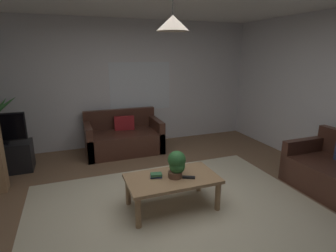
{
  "coord_description": "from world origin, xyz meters",
  "views": [
    {
      "loc": [
        -1.15,
        -2.78,
        1.95
      ],
      "look_at": [
        0.0,
        0.3,
        1.05
      ],
      "focal_mm": 28.57,
      "sensor_mm": 36.0,
      "label": 1
    }
  ],
  "objects": [
    {
      "name": "tv_stand",
      "position": [
        -2.28,
        2.11,
        0.25
      ],
      "size": [
        0.9,
        0.44,
        0.5
      ],
      "primitive_type": "cube",
      "color": "black",
      "rests_on": "ground"
    },
    {
      "name": "floor",
      "position": [
        0.0,
        0.0,
        -0.01
      ],
      "size": [
        5.66,
        5.71,
        0.02
      ],
      "primitive_type": "cube",
      "color": "brown",
      "rests_on": "ground"
    },
    {
      "name": "window_pane",
      "position": [
        0.32,
        2.85,
        1.26
      ],
      "size": [
        1.33,
        0.01,
        1.02
      ],
      "primitive_type": "cube",
      "color": "white"
    },
    {
      "name": "coffee_table",
      "position": [
        -0.01,
        0.11,
        0.36
      ],
      "size": [
        1.16,
        0.65,
        0.42
      ],
      "color": "#A87F56",
      "rests_on": "ground"
    },
    {
      "name": "potted_plant_on_table",
      "position": [
        0.04,
        0.1,
        0.6
      ],
      "size": [
        0.23,
        0.23,
        0.34
      ],
      "color": "brown",
      "rests_on": "coffee_table"
    },
    {
      "name": "wall_back",
      "position": [
        0.0,
        2.89,
        1.31
      ],
      "size": [
        5.78,
        0.06,
        2.63
      ],
      "primitive_type": "cube",
      "color": "silver",
      "rests_on": "ground"
    },
    {
      "name": "pendant_lamp",
      "position": [
        -0.01,
        0.11,
        2.27
      ],
      "size": [
        0.37,
        0.37,
        0.45
      ],
      "color": "black"
    },
    {
      "name": "book_on_table_0",
      "position": [
        -0.2,
        0.18,
        0.44
      ],
      "size": [
        0.16,
        0.12,
        0.02
      ],
      "primitive_type": "cube",
      "rotation": [
        0.0,
        0.0,
        -0.25
      ],
      "color": "#2D4C8C",
      "rests_on": "coffee_table"
    },
    {
      "name": "remote_on_table_0",
      "position": [
        0.17,
        0.01,
        0.44
      ],
      "size": [
        0.17,
        0.12,
        0.02
      ],
      "primitive_type": "cube",
      "rotation": [
        0.0,
        0.0,
        4.24
      ],
      "color": "black",
      "rests_on": "coffee_table"
    },
    {
      "name": "book_on_table_1",
      "position": [
        -0.21,
        0.17,
        0.46
      ],
      "size": [
        0.15,
        0.11,
        0.03
      ],
      "primitive_type": "cube",
      "rotation": [
        0.0,
        0.0,
        -0.16
      ],
      "color": "#387247",
      "rests_on": "coffee_table"
    },
    {
      "name": "couch_under_window",
      "position": [
        -0.19,
        2.37,
        0.27
      ],
      "size": [
        1.48,
        0.85,
        0.82
      ],
      "color": "#47281E",
      "rests_on": "ground"
    },
    {
      "name": "rug",
      "position": [
        0.0,
        -0.2,
        0.0
      ],
      "size": [
        3.68,
        3.14,
        0.01
      ],
      "primitive_type": "cube",
      "color": "beige",
      "rests_on": "ground"
    }
  ]
}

